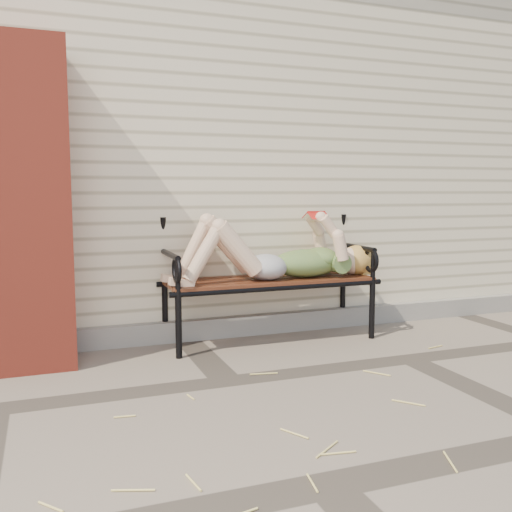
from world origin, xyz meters
name	(u,v)px	position (x,y,z in m)	size (l,w,h in m)	color
ground	(409,359)	(0.00, 0.00, 0.00)	(80.00, 80.00, 0.00)	#77695B
house_wall	(252,154)	(0.00, 3.00, 1.50)	(8.00, 4.00, 3.00)	beige
house_roof	(252,0)	(0.00, 3.00, 3.15)	(8.30, 4.30, 0.30)	#493C34
foundation_strip	(338,317)	(0.00, 0.97, 0.07)	(8.00, 0.10, 0.15)	gray
brick_pillar	(28,206)	(-2.30, 0.75, 1.00)	(0.50, 0.50, 2.00)	#AE3727
garden_bench	(265,257)	(-0.68, 0.87, 0.60)	(1.66, 0.66, 1.07)	black
reading_woman	(273,254)	(-0.67, 0.74, 0.64)	(1.57, 0.36, 0.49)	#0A3F46
straw_scatter	(344,406)	(-0.81, -0.59, 0.01)	(2.67, 1.66, 0.01)	#E3CB6E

